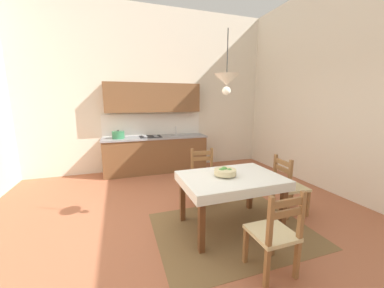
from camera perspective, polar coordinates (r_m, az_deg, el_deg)
The scene contains 11 objects.
ground_plane at distance 3.43m, azimuth -1.23°, elevation -20.82°, with size 6.65×6.54×0.10m, color #A86042.
wall_back at distance 5.89m, azimuth -10.35°, elevation 13.28°, with size 6.65×0.12×4.04m, color silver.
wall_right at distance 4.84m, azimuth 37.08°, elevation 11.89°, with size 0.12×6.54×4.04m, color silver.
area_rug at distance 3.34m, azimuth 10.46°, elevation -20.91°, with size 2.10×1.60×0.01m, color brown.
kitchen_cabinetry at distance 5.63m, azimuth -9.50°, elevation 1.54°, with size 2.54×0.63×2.20m.
dining_table at distance 3.14m, azimuth 9.96°, elevation -10.36°, with size 1.36×0.96×0.75m.
dining_chair_kitchen_side at distance 3.97m, azimuth 3.00°, elevation -8.44°, with size 0.47×0.47×0.93m.
dining_chair_camera_side at distance 2.54m, azimuth 20.49°, elevation -20.95°, with size 0.43×0.43×0.93m.
dining_chair_window_side at distance 3.84m, azimuth 23.68°, elevation -10.04°, with size 0.45×0.45×0.93m.
fruit_bowl at distance 3.07m, azimuth 8.52°, elevation -7.11°, with size 0.30×0.30×0.12m.
pendant_lamp at distance 2.96m, azimuth 8.94°, elevation 15.91°, with size 0.32×0.32×0.80m.
Camera 1 is at (-0.86, -2.79, 1.75)m, focal length 20.65 mm.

